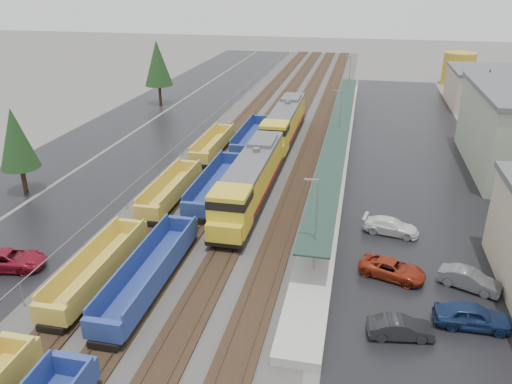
% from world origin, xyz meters
% --- Properties ---
extents(ballast_strip, '(20.00, 160.00, 0.08)m').
position_xyz_m(ballast_strip, '(0.00, 60.00, 0.04)').
color(ballast_strip, '#302D2B').
rests_on(ballast_strip, ground).
extents(trackbed, '(14.60, 160.00, 0.22)m').
position_xyz_m(trackbed, '(-0.00, 60.00, 0.16)').
color(trackbed, black).
rests_on(trackbed, ground).
extents(west_parking_lot, '(10.00, 160.00, 0.02)m').
position_xyz_m(west_parking_lot, '(-15.00, 60.00, 0.01)').
color(west_parking_lot, black).
rests_on(west_parking_lot, ground).
extents(west_road, '(9.00, 160.00, 0.02)m').
position_xyz_m(west_road, '(-25.00, 60.00, 0.01)').
color(west_road, black).
rests_on(west_road, ground).
extents(east_commuter_lot, '(16.00, 100.00, 0.02)m').
position_xyz_m(east_commuter_lot, '(19.00, 50.00, 0.01)').
color(east_commuter_lot, black).
rests_on(east_commuter_lot, ground).
extents(station_platform, '(3.00, 80.00, 8.00)m').
position_xyz_m(station_platform, '(9.50, 50.01, 0.73)').
color(station_platform, '#9E9B93').
rests_on(station_platform, ground).
extents(chainlink_fence, '(0.08, 160.04, 2.02)m').
position_xyz_m(chainlink_fence, '(-9.50, 58.44, 1.61)').
color(chainlink_fence, gray).
rests_on(chainlink_fence, ground).
extents(distant_hills, '(301.00, 140.00, 25.20)m').
position_xyz_m(distant_hills, '(44.79, 210.68, 0.00)').
color(distant_hills, '#53624C').
rests_on(distant_hills, ground).
extents(tree_west_near, '(3.96, 3.96, 9.00)m').
position_xyz_m(tree_west_near, '(-22.00, 30.00, 5.82)').
color(tree_west_near, '#332316').
rests_on(tree_west_near, ground).
extents(tree_west_far, '(4.84, 4.84, 11.00)m').
position_xyz_m(tree_west_far, '(-23.00, 70.00, 7.12)').
color(tree_west_far, '#332316').
rests_on(tree_west_far, ground).
extents(tree_east, '(4.40, 4.40, 10.00)m').
position_xyz_m(tree_east, '(28.00, 58.00, 6.47)').
color(tree_east, '#332316').
rests_on(tree_east, ground).
extents(locomotive_lead, '(3.26, 21.51, 4.87)m').
position_xyz_m(locomotive_lead, '(2.00, 31.65, 2.57)').
color(locomotive_lead, black).
rests_on(locomotive_lead, ground).
extents(locomotive_trail, '(3.26, 21.51, 4.87)m').
position_xyz_m(locomotive_trail, '(2.00, 52.65, 2.57)').
color(locomotive_trail, black).
rests_on(locomotive_trail, ground).
extents(well_string_yellow, '(2.49, 72.60, 2.21)m').
position_xyz_m(well_string_yellow, '(-6.00, 16.00, 1.12)').
color(well_string_yellow, gold).
rests_on(well_string_yellow, ground).
extents(well_string_blue, '(2.61, 83.14, 2.31)m').
position_xyz_m(well_string_blue, '(-2.00, 16.26, 1.16)').
color(well_string_blue, navy).
rests_on(well_string_blue, ground).
extents(storage_tank, '(6.49, 6.49, 6.49)m').
position_xyz_m(storage_tank, '(31.21, 99.52, 3.25)').
color(storage_tank, '#B69024').
rests_on(storage_tank, ground).
extents(parked_car_west_c, '(3.48, 5.81, 1.51)m').
position_xyz_m(parked_car_west_c, '(-13.70, 16.28, 0.76)').
color(parked_car_west_c, maroon).
rests_on(parked_car_west_c, ground).
extents(parked_car_east_a, '(2.05, 4.31, 1.36)m').
position_xyz_m(parked_car_east_a, '(15.58, 14.27, 0.68)').
color(parked_car_east_a, black).
rests_on(parked_car_east_a, ground).
extents(parked_car_east_b, '(3.64, 5.36, 1.36)m').
position_xyz_m(parked_car_east_b, '(15.32, 21.23, 0.68)').
color(parked_car_east_b, maroon).
rests_on(parked_car_east_b, ground).
extents(parked_car_east_c, '(2.82, 5.13, 1.41)m').
position_xyz_m(parked_car_east_c, '(15.43, 28.36, 0.70)').
color(parked_car_east_c, silver).
rests_on(parked_car_east_c, ground).
extents(parked_car_east_d, '(1.97, 4.82, 1.64)m').
position_xyz_m(parked_car_east_d, '(20.15, 16.31, 0.82)').
color(parked_car_east_d, '#14264D').
rests_on(parked_car_east_d, ground).
extents(parked_car_east_e, '(3.10, 4.60, 1.43)m').
position_xyz_m(parked_car_east_e, '(20.74, 20.86, 0.72)').
color(parked_car_east_e, '#56585B').
rests_on(parked_car_east_e, ground).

